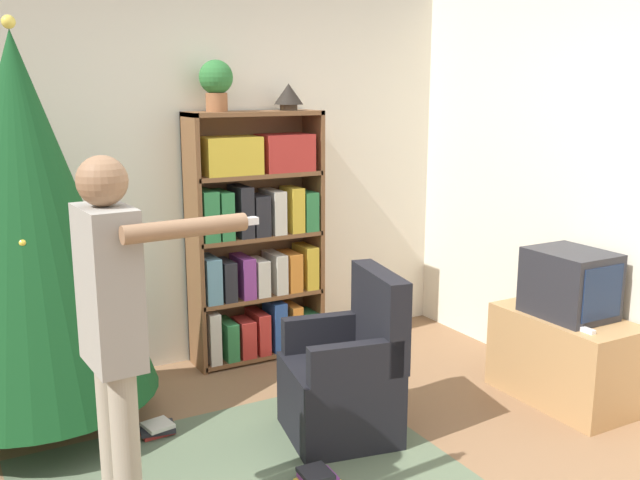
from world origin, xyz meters
The scene contains 12 objects.
wall_back centered at (0.00, 2.20, 1.30)m, with size 8.00×0.10×2.60m.
bookshelf centered at (0.39, 1.97, 0.85)m, with size 0.93×0.29×1.73m.
tv_stand centered at (1.73, 0.41, 0.27)m, with size 0.47×0.85×0.54m.
television centered at (1.73, 0.41, 0.74)m, with size 0.38×0.48×0.40m.
game_remote centered at (1.59, 0.15, 0.56)m, with size 0.04×0.12×0.02m.
christmas_tree centered at (-1.12, 1.56, 1.19)m, with size 1.29×1.29×2.24m.
armchair centered at (0.34, 0.68, 0.32)m, with size 0.67×0.66×0.92m.
standing_person centered at (-0.99, 0.24, 0.98)m, with size 0.65×0.47×1.65m.
potted_plant centered at (0.14, 1.98, 1.92)m, with size 0.22×0.22×0.33m.
table_lamp centered at (0.66, 1.98, 1.83)m, with size 0.20×0.20×0.18m.
book_pile_near_tree centered at (-0.58, 1.18, 0.04)m, with size 0.21×0.18×0.07m.
book_pile_by_chair centered at (-0.05, 0.30, 0.03)m, with size 0.20×0.17×0.07m.
Camera 1 is at (-1.56, -2.44, 1.90)m, focal length 40.00 mm.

